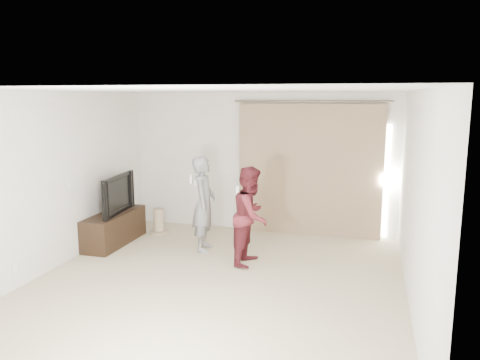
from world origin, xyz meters
name	(u,v)px	position (x,y,z in m)	size (l,w,h in m)	color
floor	(215,284)	(0.00, 0.00, 0.00)	(5.50, 5.50, 0.00)	#B9AC8B
wall_back	(262,163)	(0.00, 2.75, 1.30)	(5.00, 0.04, 2.60)	white
wall_left	(52,182)	(-2.50, 0.00, 1.30)	(0.04, 5.50, 2.60)	white
ceiling	(214,90)	(0.00, 0.00, 2.60)	(5.00, 5.50, 0.01)	silver
curtain	(310,170)	(0.91, 2.68, 1.20)	(2.80, 0.11, 2.46)	#A38264
tv_console	(114,228)	(-2.27, 1.23, 0.27)	(0.49, 1.41, 0.54)	black
tv	(112,194)	(-2.27, 1.23, 0.88)	(1.16, 0.15, 0.67)	black
scratching_post	(159,223)	(-1.78, 1.99, 0.19)	(0.36, 0.36, 0.47)	tan
person_man	(204,204)	(-0.64, 1.33, 0.79)	(0.46, 0.63, 1.57)	gray
person_woman	(251,216)	(0.26, 0.93, 0.75)	(0.62, 0.77, 1.50)	#5A1B22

